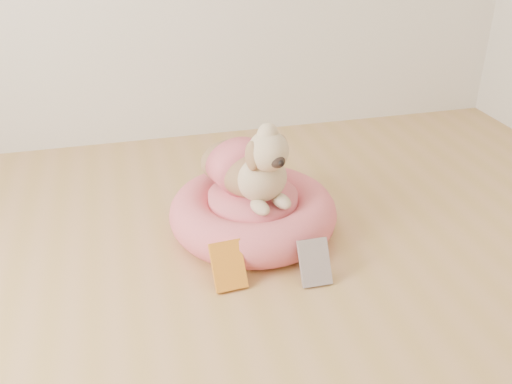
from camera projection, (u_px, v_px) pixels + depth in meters
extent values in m
cylinder|color=#D15165|center=(253.00, 220.00, 2.36)|extent=(0.50, 0.50, 0.10)
torus|color=#D15165|center=(253.00, 212.00, 2.34)|extent=(0.69, 0.69, 0.18)
cylinder|color=#D15165|center=(253.00, 203.00, 2.32)|extent=(0.36, 0.36, 0.09)
cube|color=gold|center=(228.00, 266.00, 2.03)|extent=(0.13, 0.13, 0.16)
cube|color=white|center=(315.00, 262.00, 2.05)|extent=(0.11, 0.11, 0.15)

